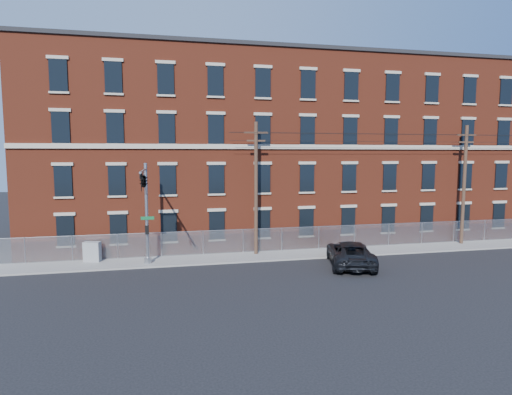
{
  "coord_description": "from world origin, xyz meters",
  "views": [
    {
      "loc": [
        -4.71,
        -25.4,
        7.7
      ],
      "look_at": [
        1.65,
        4.0,
        4.62
      ],
      "focal_mm": 29.61,
      "sensor_mm": 36.0,
      "label": 1
    }
  ],
  "objects_px": {
    "traffic_signal_mast": "(144,191)",
    "pickup_truck": "(350,253)",
    "utility_pole_near": "(256,186)",
    "utility_cabinet": "(92,252)"
  },
  "relations": [
    {
      "from": "traffic_signal_mast",
      "to": "pickup_truck",
      "type": "bearing_deg",
      "value": -3.59
    },
    {
      "from": "utility_pole_near",
      "to": "utility_cabinet",
      "type": "height_order",
      "value": "utility_pole_near"
    },
    {
      "from": "utility_pole_near",
      "to": "pickup_truck",
      "type": "relative_size",
      "value": 1.63
    },
    {
      "from": "utility_pole_near",
      "to": "utility_cabinet",
      "type": "xyz_separation_m",
      "value": [
        -11.87,
        0.16,
        -4.51
      ]
    },
    {
      "from": "utility_pole_near",
      "to": "pickup_truck",
      "type": "distance_m",
      "value": 8.47
    },
    {
      "from": "pickup_truck",
      "to": "traffic_signal_mast",
      "type": "bearing_deg",
      "value": 12.58
    },
    {
      "from": "traffic_signal_mast",
      "to": "utility_cabinet",
      "type": "xyz_separation_m",
      "value": [
        -3.87,
        3.58,
        -4.56
      ]
    },
    {
      "from": "traffic_signal_mast",
      "to": "pickup_truck",
      "type": "xyz_separation_m",
      "value": [
        13.77,
        -0.86,
        -4.53
      ]
    },
    {
      "from": "traffic_signal_mast",
      "to": "pickup_truck",
      "type": "relative_size",
      "value": 1.14
    },
    {
      "from": "pickup_truck",
      "to": "utility_cabinet",
      "type": "distance_m",
      "value": 18.2
    }
  ]
}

